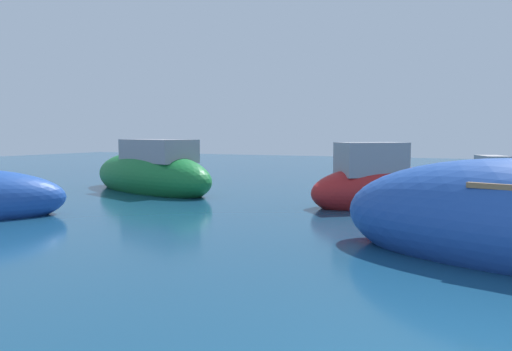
{
  "coord_description": "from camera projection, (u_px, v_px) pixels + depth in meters",
  "views": [
    {
      "loc": [
        -0.57,
        -3.88,
        1.99
      ],
      "look_at": [
        -7.21,
        10.67,
        0.66
      ],
      "focal_mm": 35.06,
      "sensor_mm": 36.0,
      "label": 1
    }
  ],
  "objects": [
    {
      "name": "moored_boat_5",
      "position": [
        494.0,
        179.0,
        17.89
      ],
      "size": [
        2.28,
        3.54,
        1.46
      ],
      "rotation": [
        0.0,
        0.0,
        5.07
      ],
      "color": "teal",
      "rests_on": "ground"
    },
    {
      "name": "moored_boat_4",
      "position": [
        151.0,
        174.0,
        17.4
      ],
      "size": [
        6.68,
        4.18,
        2.22
      ],
      "rotation": [
        0.0,
        0.0,
        2.77
      ],
      "color": "#197233",
      "rests_on": "ground"
    },
    {
      "name": "moored_boat_1",
      "position": [
        380.0,
        187.0,
        13.69
      ],
      "size": [
        4.2,
        3.81,
        2.1
      ],
      "rotation": [
        0.0,
        0.0,
        0.67
      ],
      "color": "#B21E1E",
      "rests_on": "ground"
    }
  ]
}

